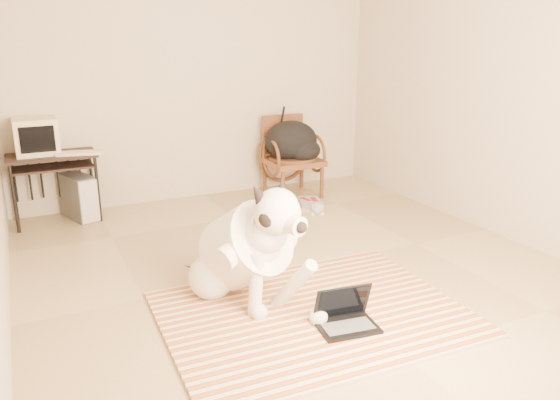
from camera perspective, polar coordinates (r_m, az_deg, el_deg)
floor at (r=4.27m, az=1.62°, el=-7.16°), size 4.50×4.50×0.00m
wall_back at (r=5.99m, az=-8.46°, el=13.05°), size 4.50×0.00×4.50m
wall_right at (r=5.15m, az=22.37°, el=11.36°), size 0.00×4.50×4.50m
rug at (r=3.61m, az=3.49°, el=-11.78°), size 1.94×1.51×0.02m
dog at (r=3.63m, az=-3.54°, el=-5.25°), size 0.69×1.19×0.93m
laptop at (r=3.44m, az=6.84°, el=-12.00°), size 0.39×0.31×0.25m
computer_desk at (r=5.57m, az=-22.68°, el=3.48°), size 0.80×0.45×0.66m
crt_monitor at (r=5.59m, az=-24.15°, el=6.09°), size 0.38×0.37×0.34m
desk_keyboard at (r=5.46m, az=-20.20°, el=4.63°), size 0.43×0.23×0.03m
pc_tower at (r=5.67m, az=-20.24°, el=0.30°), size 0.33×0.50×0.43m
rattan_chair at (r=6.10m, az=1.13°, el=4.63°), size 0.57×0.55×0.87m
backpack at (r=6.01m, az=1.41°, el=6.02°), size 0.59×0.53×0.44m
sneaker_left at (r=5.64m, az=2.83°, el=-0.53°), size 0.19×0.33×0.11m
sneaker_right at (r=5.62m, az=3.63°, el=-0.60°), size 0.22×0.34×0.11m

